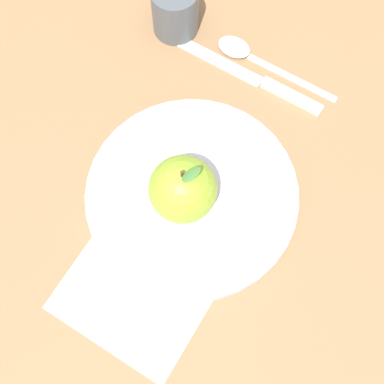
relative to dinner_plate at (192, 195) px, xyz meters
name	(u,v)px	position (x,y,z in m)	size (l,w,h in m)	color
ground_plane	(202,172)	(0.01, 0.04, -0.01)	(2.40, 2.40, 0.00)	olive
dinner_plate	(192,195)	(0.00, 0.00, 0.00)	(0.26, 0.26, 0.02)	silver
apple	(183,189)	(-0.01, -0.01, 0.05)	(0.08, 0.08, 0.09)	#8CB22D
cup	(175,8)	(-0.06, 0.26, 0.03)	(0.07, 0.07, 0.07)	#4C5156
knife	(263,82)	(0.07, 0.18, -0.01)	(0.21, 0.10, 0.01)	silver
spoon	(248,54)	(0.04, 0.22, -0.01)	(0.18, 0.09, 0.01)	silver
linen_napkin	(130,301)	(-0.05, -0.14, -0.01)	(0.12, 0.17, 0.00)	beige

